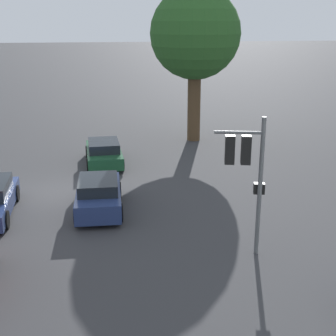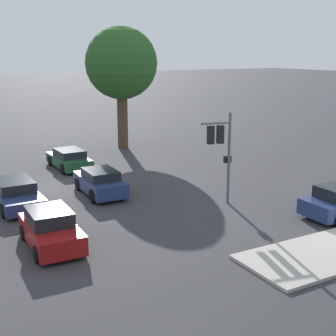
{
  "view_description": "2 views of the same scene",
  "coord_description": "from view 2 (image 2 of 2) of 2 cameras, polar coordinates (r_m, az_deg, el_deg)",
  "views": [
    {
      "loc": [
        19.91,
        2.19,
        7.4
      ],
      "look_at": [
        0.16,
        5.23,
        1.06
      ],
      "focal_mm": 50.0,
      "sensor_mm": 36.0,
      "label": 1
    },
    {
      "loc": [
        24.8,
        -6.48,
        7.43
      ],
      "look_at": [
        3.6,
        5.4,
        1.39
      ],
      "focal_mm": 50.0,
      "sensor_mm": 36.0,
      "label": 2
    }
  ],
  "objects": [
    {
      "name": "ground_plane",
      "position": [
        26.69,
        -14.04,
        -2.64
      ],
      "size": [
        300.0,
        300.0,
        0.0
      ],
      "primitive_type": "plane",
      "color": "#333335"
    },
    {
      "name": "street_tree",
      "position": [
        36.75,
        -5.72,
        12.5
      ],
      "size": [
        5.52,
        5.52,
        9.38
      ],
      "color": "#4C3823",
      "rests_on": "ground_plane"
    },
    {
      "name": "traffic_signal",
      "position": [
        23.02,
        6.35,
        3.09
      ],
      "size": [
        0.58,
        1.7,
        4.6
      ],
      "rotation": [
        0.0,
        0.0,
        2.92
      ],
      "color": "#515456",
      "rests_on": "ground_plane"
    },
    {
      "name": "crossing_car_0",
      "position": [
        25.24,
        -8.28,
        -1.73
      ],
      "size": [
        4.09,
        1.94,
        1.39
      ],
      "rotation": [
        0.0,
        0.0,
        3.11
      ],
      "color": "navy",
      "rests_on": "ground_plane"
    },
    {
      "name": "crossing_car_1",
      "position": [
        24.31,
        -18.09,
        -2.99
      ],
      "size": [
        4.62,
        2.06,
        1.32
      ],
      "rotation": [
        0.0,
        0.0,
        0.02
      ],
      "color": "navy",
      "rests_on": "ground_plane"
    },
    {
      "name": "crossing_car_2",
      "position": [
        31.3,
        -11.96,
        1.08
      ],
      "size": [
        4.26,
        2.0,
        1.28
      ],
      "rotation": [
        0.0,
        0.0,
        3.17
      ],
      "color": "#194728",
      "rests_on": "ground_plane"
    },
    {
      "name": "crossing_car_3",
      "position": [
        19.01,
        -14.12,
        -7.26
      ],
      "size": [
        3.9,
        1.92,
        1.48
      ],
      "rotation": [
        0.0,
        0.0,
        -0.02
      ],
      "color": "maroon",
      "rests_on": "ground_plane"
    }
  ]
}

